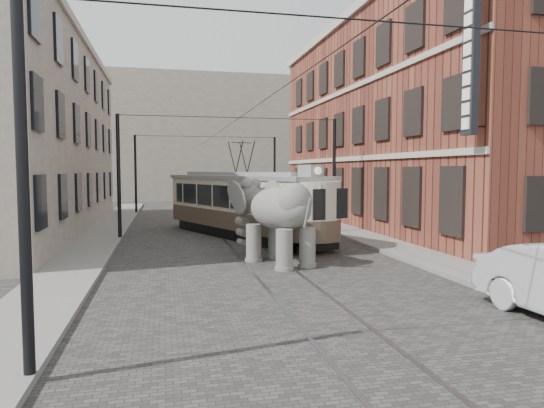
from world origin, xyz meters
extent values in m
plane|color=#42403D|center=(0.00, 0.00, 0.00)|extent=(120.00, 120.00, 0.00)
cube|color=slate|center=(6.00, 0.00, 0.07)|extent=(2.00, 60.00, 0.15)
cube|color=slate|center=(-6.50, 0.00, 0.07)|extent=(2.00, 60.00, 0.15)
cube|color=#5E2A1F|center=(11.00, 9.00, 6.00)|extent=(8.00, 26.00, 12.00)
cube|color=gray|center=(-11.00, 10.00, 5.00)|extent=(7.00, 24.00, 10.00)
cube|color=gray|center=(0.00, 40.00, 7.00)|extent=(28.00, 10.00, 14.00)
camera|label=1|loc=(-3.49, -18.06, 3.34)|focal=31.99mm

